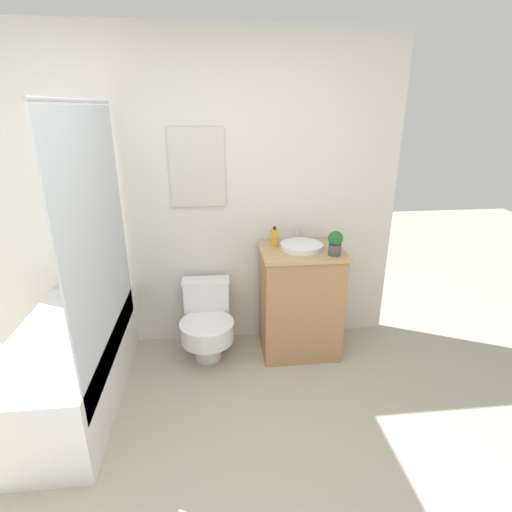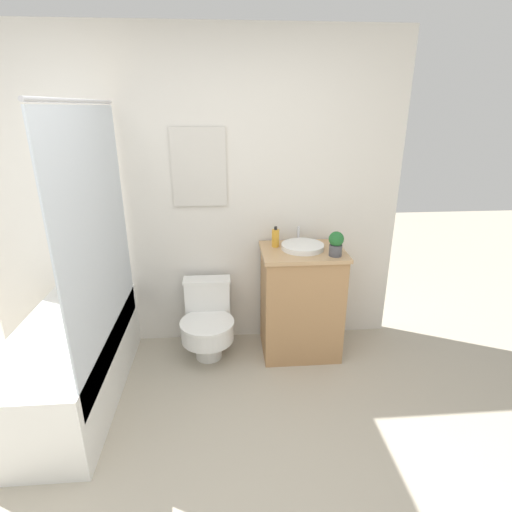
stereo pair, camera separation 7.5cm
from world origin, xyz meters
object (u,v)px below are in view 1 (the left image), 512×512
sink (302,246)px  potted_plant (335,242)px  soap_bottle (274,238)px  toilet (207,322)px

sink → potted_plant: bearing=-38.3°
sink → soap_bottle: (-0.20, 0.07, 0.05)m
toilet → soap_bottle: (0.56, 0.10, 0.67)m
toilet → soap_bottle: bearing=10.2°
soap_bottle → sink: bearing=-19.9°
toilet → potted_plant: size_ratio=3.31×
toilet → sink: 0.98m
potted_plant → soap_bottle: bearing=149.8°
sink → potted_plant: 0.28m
toilet → sink: size_ratio=1.68×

